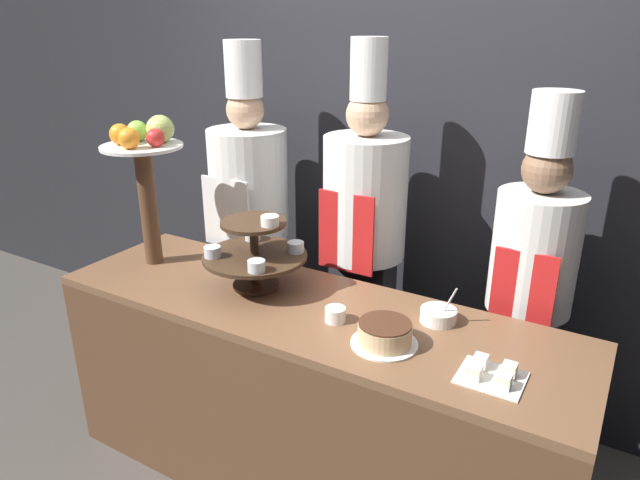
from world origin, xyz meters
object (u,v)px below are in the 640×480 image
cake_round (385,334)px  chef_center_left (364,232)px  fruit_pedestal (145,162)px  cup_white (335,314)px  chef_center_right (530,281)px  serving_bowl_far (438,315)px  chef_left (250,212)px  cake_square_tray (492,374)px  tiered_stand (255,251)px

cake_round → chef_center_left: (-0.42, 0.67, 0.09)m
fruit_pedestal → cup_white: 1.11m
cup_white → chef_center_right: chef_center_right is taller
serving_bowl_far → chef_left: size_ratio=0.08×
chef_left → chef_center_left: (0.67, -0.00, 0.01)m
chef_center_right → cake_square_tray: bearing=-87.9°
chef_left → chef_center_right: 1.44m
cup_white → chef_left: chef_left is taller
cake_square_tray → chef_center_right: bearing=92.1°
cup_white → chef_left: 1.06m
fruit_pedestal → cup_white: fruit_pedestal is taller
fruit_pedestal → cake_square_tray: (1.62, -0.14, -0.46)m
chef_center_left → chef_center_right: (0.77, 0.00, -0.07)m
chef_center_right → serving_bowl_far: bearing=-120.6°
fruit_pedestal → chef_center_right: bearing=18.6°
cake_square_tray → chef_left: 1.62m
tiered_stand → serving_bowl_far: tiered_stand is taller
cake_round → serving_bowl_far: 0.28m
cake_round → cup_white: cake_round is taller
cake_square_tray → chef_center_left: size_ratio=0.11×
serving_bowl_far → chef_left: (-1.20, 0.41, 0.09)m
chef_center_left → chef_center_right: size_ratio=1.10×
chef_center_left → chef_center_right: chef_center_left is taller
cup_white → cake_square_tray: bearing=-6.7°
tiered_stand → cake_square_tray: tiered_stand is taller
fruit_pedestal → cup_white: size_ratio=8.53×
cake_square_tray → tiered_stand: bearing=171.2°
tiered_stand → cup_white: (0.43, -0.09, -0.14)m
serving_bowl_far → chef_left: 1.27m
cup_white → chef_center_left: (-0.19, 0.61, 0.10)m
tiered_stand → chef_center_right: 1.15m
tiered_stand → cake_round: (0.66, -0.15, -0.12)m
chef_left → chef_center_left: size_ratio=0.99×
cup_white → cake_square_tray: 0.61m
cake_round → cake_square_tray: bearing=-1.9°
fruit_pedestal → chef_center_left: (0.82, 0.54, -0.35)m
chef_center_left → cake_square_tray: bearing=-40.6°
chef_center_right → fruit_pedestal: bearing=-161.4°
cake_square_tray → chef_left: bearing=155.1°
chef_center_right → chef_center_left: bearing=-180.0°
chef_left → chef_center_left: bearing=-0.0°
tiered_stand → chef_center_left: bearing=64.6°
fruit_pedestal → serving_bowl_far: size_ratio=4.41×
cake_round → serving_bowl_far: (0.11, 0.25, -0.01)m
cup_white → serving_bowl_far: bearing=30.1°
serving_bowl_far → cake_square_tray: bearing=-44.5°
fruit_pedestal → serving_bowl_far: 1.43m
cup_white → chef_center_right: (0.58, 0.61, 0.03)m
cake_round → chef_center_left: 0.79m
tiered_stand → fruit_pedestal: fruit_pedestal is taller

